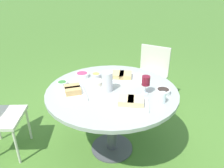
# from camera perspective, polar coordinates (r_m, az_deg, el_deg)

# --- Properties ---
(ground_plane) EXTENTS (40.00, 40.00, 0.00)m
(ground_plane) POSITION_cam_1_polar(r_m,az_deg,el_deg) (2.63, 0.00, -16.37)
(ground_plane) COLOR #4C7A2D
(dining_table) EXTENTS (1.32, 1.32, 0.77)m
(dining_table) POSITION_cam_1_polar(r_m,az_deg,el_deg) (2.24, 0.00, -3.72)
(dining_table) COLOR #4C4C51
(dining_table) RESTS_ON ground_plane
(chair_near_left) EXTENTS (0.58, 0.57, 0.89)m
(chair_near_left) POSITION_cam_1_polar(r_m,az_deg,el_deg) (3.26, 10.23, 3.08)
(chair_near_left) COLOR beige
(chair_near_left) RESTS_ON ground_plane
(water_pitcher) EXTENTS (0.11, 0.11, 0.20)m
(water_pitcher) POSITION_cam_1_polar(r_m,az_deg,el_deg) (2.13, -1.23, 0.69)
(water_pitcher) COLOR silver
(water_pitcher) RESTS_ON dining_table
(wine_glass) EXTENTS (0.08, 0.08, 0.18)m
(wine_glass) POSITION_cam_1_polar(r_m,az_deg,el_deg) (2.08, 8.83, 0.74)
(wine_glass) COLOR silver
(wine_glass) RESTS_ON dining_table
(platter_bread_main) EXTENTS (0.43, 0.45, 0.07)m
(platter_bread_main) POSITION_cam_1_polar(r_m,az_deg,el_deg) (1.92, 4.32, -4.80)
(platter_bread_main) COLOR white
(platter_bread_main) RESTS_ON dining_table
(platter_charcuterie) EXTENTS (0.43, 0.45, 0.07)m
(platter_charcuterie) POSITION_cam_1_polar(r_m,az_deg,el_deg) (2.41, 3.02, 2.00)
(platter_charcuterie) COLOR white
(platter_charcuterie) RESTS_ON dining_table
(platter_sandwich_side) EXTENTS (0.34, 0.29, 0.07)m
(platter_sandwich_side) POSITION_cam_1_polar(r_m,az_deg,el_deg) (2.11, -10.15, -1.99)
(platter_sandwich_side) COLOR white
(platter_sandwich_side) RESTS_ON dining_table
(bowl_fries) EXTENTS (0.10, 0.10, 0.06)m
(bowl_fries) POSITION_cam_1_polar(r_m,az_deg,el_deg) (2.42, -4.07, 2.21)
(bowl_fries) COLOR silver
(bowl_fries) RESTS_ON dining_table
(bowl_salad) EXTENTS (0.10, 0.10, 0.04)m
(bowl_salad) POSITION_cam_1_polar(r_m,az_deg,el_deg) (2.31, -12.89, 0.14)
(bowl_salad) COLOR white
(bowl_salad) RESTS_ON dining_table
(bowl_olives) EXTENTS (0.14, 0.14, 0.05)m
(bowl_olives) POSITION_cam_1_polar(r_m,az_deg,el_deg) (2.16, 13.19, -1.81)
(bowl_olives) COLOR white
(bowl_olives) RESTS_ON dining_table
(bowl_dip_red) EXTENTS (0.15, 0.15, 0.05)m
(bowl_dip_red) POSITION_cam_1_polar(r_m,az_deg,el_deg) (2.48, -7.82, 2.44)
(bowl_dip_red) COLOR white
(bowl_dip_red) RESTS_ON dining_table
(bowl_dip_cream) EXTENTS (0.12, 0.12, 0.04)m
(bowl_dip_cream) POSITION_cam_1_polar(r_m,az_deg,el_deg) (2.29, -3.82, 0.48)
(bowl_dip_cream) COLOR beige
(bowl_dip_cream) RESTS_ON dining_table
(cup_water_near) EXTENTS (0.06, 0.06, 0.10)m
(cup_water_near) POSITION_cam_1_polar(r_m,az_deg,el_deg) (2.00, 13.09, -3.45)
(cup_water_near) COLOR silver
(cup_water_near) RESTS_ON dining_table
(handbag) EXTENTS (0.30, 0.14, 0.37)m
(handbag) POSITION_cam_1_polar(r_m,az_deg,el_deg) (3.58, -3.36, -1.31)
(handbag) COLOR brown
(handbag) RESTS_ON ground_plane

